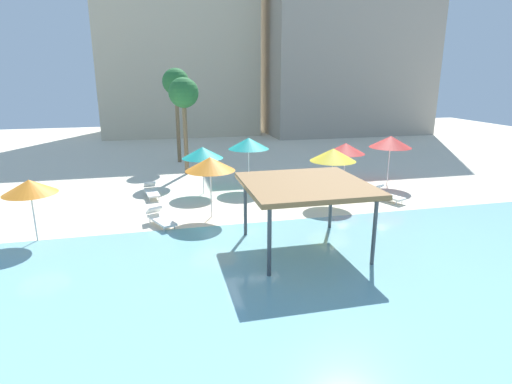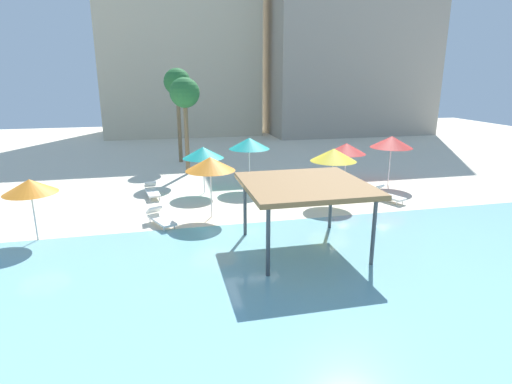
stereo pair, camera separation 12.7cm
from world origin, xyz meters
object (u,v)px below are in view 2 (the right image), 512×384
object	(u,v)px
beach_umbrella_red_2	(346,149)
palm_tree_0	(177,84)
beach_umbrella_teal_0	(203,153)
beach_umbrella_red_4	(392,142)
beach_umbrella_yellow_6	(334,155)
shade_pavilion	(305,187)
beach_umbrella_teal_5	(249,143)
palm_tree_1	(185,95)
beach_umbrella_orange_1	(30,186)
lounge_chair_2	(160,218)
beach_umbrella_orange_3	(210,164)
lounge_chair_0	(152,190)
lounge_chair_1	(386,194)

from	to	relation	value
beach_umbrella_red_2	palm_tree_0	bearing A→B (deg)	132.55
beach_umbrella_teal_0	palm_tree_0	xyz separation A→B (m)	(-0.80, 8.90, 3.40)
beach_umbrella_red_2	beach_umbrella_red_4	bearing A→B (deg)	-0.76
beach_umbrella_red_2	beach_umbrella_yellow_6	xyz separation A→B (m)	(-1.87, -2.51, 0.18)
shade_pavilion	palm_tree_0	size ratio (longest dim) A/B	0.64
beach_umbrella_teal_5	palm_tree_1	distance (m)	5.99
palm_tree_0	palm_tree_1	distance (m)	4.03
beach_umbrella_orange_1	lounge_chair_2	world-z (taller)	beach_umbrella_orange_1
beach_umbrella_red_4	beach_umbrella_teal_5	world-z (taller)	beach_umbrella_red_4
beach_umbrella_orange_3	beach_umbrella_yellow_6	xyz separation A→B (m)	(6.28, 0.85, -0.01)
beach_umbrella_teal_5	lounge_chair_2	distance (m)	7.65
beach_umbrella_teal_0	palm_tree_1	xyz separation A→B (m)	(-0.54, 4.91, 2.83)
beach_umbrella_orange_3	lounge_chair_0	distance (m)	5.32
beach_umbrella_orange_1	beach_umbrella_red_4	distance (m)	18.61
beach_umbrella_teal_5	palm_tree_0	bearing A→B (deg)	112.54
beach_umbrella_teal_0	lounge_chair_2	distance (m)	5.64
lounge_chair_1	lounge_chair_0	bearing A→B (deg)	-128.56
beach_umbrella_teal_0	lounge_chair_1	world-z (taller)	beach_umbrella_teal_0
beach_umbrella_teal_0	lounge_chair_2	size ratio (longest dim) A/B	1.30
beach_umbrella_orange_1	palm_tree_0	xyz separation A→B (m)	(6.38, 14.35, 3.43)
beach_umbrella_orange_1	lounge_chair_0	world-z (taller)	beach_umbrella_orange_1
beach_umbrella_orange_1	lounge_chair_0	xyz separation A→B (m)	(4.36, 5.38, -1.90)
lounge_chair_1	beach_umbrella_teal_5	bearing A→B (deg)	-144.80
beach_umbrella_teal_5	lounge_chair_2	xyz separation A→B (m)	(-5.12, -5.22, -2.26)
beach_umbrella_orange_3	beach_umbrella_red_4	xyz separation A→B (m)	(10.94, 3.33, 0.09)
beach_umbrella_teal_0	beach_umbrella_red_4	bearing A→B (deg)	-4.10
beach_umbrella_teal_0	beach_umbrella_red_4	world-z (taller)	beach_umbrella_red_4
beach_umbrella_teal_0	beach_umbrella_red_2	xyz separation A→B (m)	(8.05, -0.74, 0.03)
beach_umbrella_orange_3	palm_tree_1	bearing A→B (deg)	92.78
beach_umbrella_teal_5	lounge_chair_0	world-z (taller)	beach_umbrella_teal_5
shade_pavilion	beach_umbrella_orange_3	xyz separation A→B (m)	(-2.88, 4.49, 0.05)
palm_tree_1	lounge_chair_1	bearing A→B (deg)	-41.45
lounge_chair_0	palm_tree_1	xyz separation A→B (m)	(2.28, 4.99, 4.76)
beach_umbrella_yellow_6	lounge_chair_2	bearing A→B (deg)	-170.43
beach_umbrella_teal_0	lounge_chair_1	xyz separation A→B (m)	(9.07, -3.58, -1.93)
beach_umbrella_orange_3	beach_umbrella_teal_5	xyz separation A→B (m)	(2.78, 4.62, 0.10)
lounge_chair_1	lounge_chair_2	world-z (taller)	same
shade_pavilion	beach_umbrella_teal_0	bearing A→B (deg)	107.89
beach_umbrella_red_4	lounge_chair_2	world-z (taller)	beach_umbrella_red_4
beach_umbrella_teal_5	palm_tree_0	distance (m)	9.58
lounge_chair_0	palm_tree_0	bearing A→B (deg)	158.69
beach_umbrella_orange_3	lounge_chair_0	world-z (taller)	beach_umbrella_orange_3
beach_umbrella_orange_1	lounge_chair_0	size ratio (longest dim) A/B	1.28
palm_tree_1	beach_umbrella_orange_3	bearing A→B (deg)	-87.22
beach_umbrella_teal_0	lounge_chair_1	distance (m)	9.94
shade_pavilion	lounge_chair_2	xyz separation A→B (m)	(-5.22, 3.89, -2.11)
beach_umbrella_red_2	beach_umbrella_teal_5	size ratio (longest dim) A/B	0.89
shade_pavilion	beach_umbrella_orange_3	size ratio (longest dim) A/B	1.56
beach_umbrella_red_2	beach_umbrella_orange_1	bearing A→B (deg)	-162.80
beach_umbrella_orange_3	lounge_chair_1	world-z (taller)	beach_umbrella_orange_3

